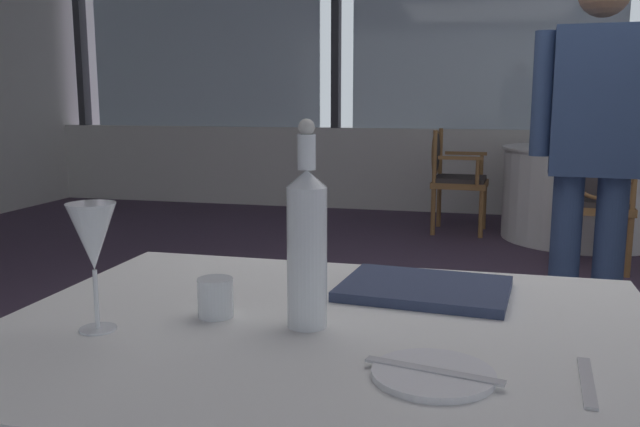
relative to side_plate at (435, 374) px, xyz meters
name	(u,v)px	position (x,y,z in m)	size (l,w,h in m)	color
ground_plane	(460,393)	(0.00, 1.64, -0.77)	(15.11, 15.11, 0.00)	#47384C
window_wall_far	(482,101)	(0.00, 6.00, 0.36)	(9.52, 0.14, 2.82)	silver
side_plate	(435,374)	(0.00, 0.00, 0.00)	(0.18, 0.18, 0.01)	white
butter_knife	(435,371)	(0.00, 0.00, 0.01)	(0.21, 0.02, 0.00)	silver
dinner_fork	(587,382)	(0.21, 0.03, 0.00)	(0.18, 0.02, 0.00)	silver
water_bottle	(307,244)	(-0.24, 0.17, 0.14)	(0.07, 0.07, 0.36)	white
wine_glass	(93,239)	(-0.58, 0.06, 0.16)	(0.08, 0.08, 0.22)	white
water_tumbler	(216,297)	(-0.41, 0.18, 0.03)	(0.07, 0.07, 0.07)	white
menu_book	(425,289)	(-0.05, 0.42, 0.01)	(0.34, 0.25, 0.02)	#2D3856
background_table_0	(583,194)	(0.85, 4.90, -0.39)	(1.33, 1.33, 0.76)	white
dining_chair_0_0	(576,158)	(0.91, 6.00, -0.18)	(0.55, 0.49, 1.01)	olive
dining_chair_0_1	(451,172)	(-0.23, 4.96, -0.24)	(0.49, 0.55, 0.89)	olive
dining_chair_0_2	(598,193)	(0.80, 3.81, -0.23)	(0.55, 0.49, 0.91)	olive
diner_person_0	(594,142)	(0.51, 2.13, 0.21)	(0.53, 0.22, 1.70)	#334770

